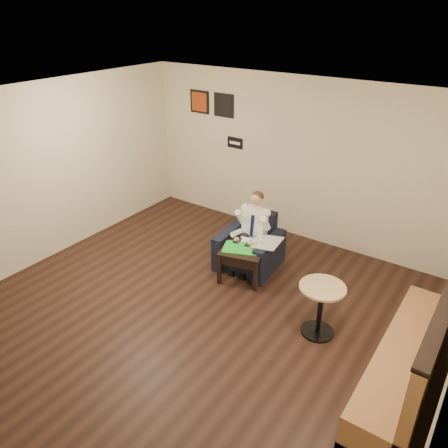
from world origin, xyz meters
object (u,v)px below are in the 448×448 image
Objects in this scene: banquette at (413,334)px; seated_man at (246,237)px; armchair at (249,243)px; coffee_mug at (259,243)px; cafe_table at (320,310)px; side_table at (243,263)px; smartphone at (251,243)px; green_folder at (241,248)px.

seated_man is at bearing 161.05° from banquette.
armchair is 0.33m from coffee_mug.
coffee_mug is at bearing 151.49° from cafe_table.
smartphone is (0.01, 0.19, 0.26)m from side_table.
coffee_mug is 0.68× the size of smartphone.
cafe_table is (1.31, -0.71, -0.21)m from coffee_mug.
green_folder is 0.72× the size of cafe_table.
armchair is at bearing 159.01° from banquette.
cafe_table is at bearing -32.35° from armchair.
cafe_table reaches higher than smartphone.
smartphone is at bearing -56.20° from armchair.
seated_man reaches higher than coffee_mug.
seated_man is 1.75m from cafe_table.
smartphone is (-0.16, 0.01, -0.05)m from coffee_mug.
coffee_mug is at bearing -32.23° from armchair.
smartphone reaches higher than side_table.
seated_man is 0.46× the size of banquette.
seated_man reaches higher than green_folder.
banquette is at bearing -24.04° from smartphone.
seated_man reaches higher than smartphone.
coffee_mug is 1.51m from cafe_table.
coffee_mug is (0.26, -0.14, 0.15)m from armchair.
banquette reaches higher than coffee_mug.
banquette is (2.59, -0.70, 0.39)m from side_table.
seated_man reaches higher than side_table.
smartphone is 1.65m from cafe_table.
green_folder is 4.74× the size of coffee_mug.
seated_man is at bearing 173.29° from coffee_mug.
coffee_mug is at bearing -7.10° from smartphone.
armchair is 8.04× the size of coffee_mug.
armchair is 1.79m from cafe_table.
armchair is at bearing 151.64° from coffee_mug.
coffee_mug is 0.04× the size of banquette.
smartphone is at bearing 177.80° from coffee_mug.
seated_man is 1.62× the size of cafe_table.
side_table is 1.57m from cafe_table.
cafe_table is (1.57, -0.85, -0.07)m from armchair.
armchair is at bearing 90.00° from seated_man.
coffee_mug is at bearing 48.59° from side_table.
seated_man is at bearing 112.14° from side_table.
seated_man is at bearing 154.61° from cafe_table.
armchair is 0.38m from green_folder.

